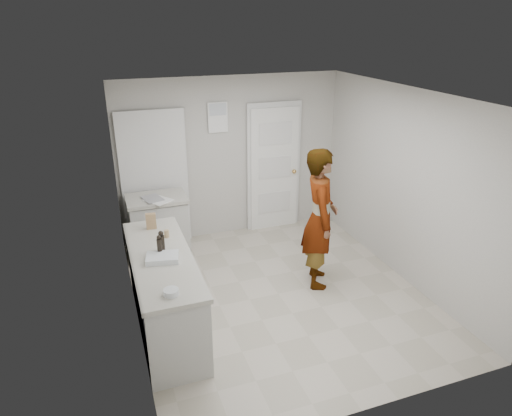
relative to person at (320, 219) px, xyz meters
name	(u,v)px	position (x,y,z in m)	size (l,w,h in m)	color
ground	(278,294)	(-0.60, -0.11, -0.92)	(4.00, 4.00, 0.00)	#ABA38F
room_shell	(222,174)	(-0.77, 1.84, 0.11)	(4.00, 4.00, 4.00)	#B1AEA7
main_counter	(165,295)	(-2.05, -0.31, -0.49)	(0.64, 1.96, 0.93)	#B6B6B2
side_counter	(159,229)	(-1.85, 1.44, -0.49)	(0.84, 0.61, 0.93)	#B6B6B2
person	(320,219)	(0.00, 0.00, 0.00)	(0.67, 0.44, 1.84)	silver
cake_mix_box	(151,221)	(-2.05, 0.40, 0.11)	(0.12, 0.05, 0.20)	#95714A
spice_jar	(167,234)	(-1.92, 0.11, 0.05)	(0.06, 0.06, 0.09)	tan
oil_cruet_a	(162,243)	(-2.02, -0.26, 0.13)	(0.07, 0.07, 0.27)	black
oil_cruet_b	(159,246)	(-2.06, -0.31, 0.12)	(0.05, 0.05, 0.24)	black
baking_dish	(163,258)	(-2.05, -0.42, 0.03)	(0.38, 0.30, 0.06)	silver
egg_bowl	(171,292)	(-2.07, -1.09, 0.03)	(0.14, 0.14, 0.05)	silver
papers	(158,200)	(-1.85, 1.30, 0.01)	(0.28, 0.36, 0.01)	white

